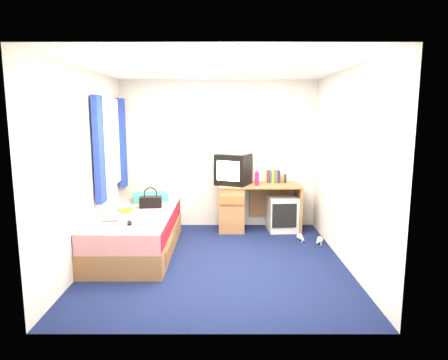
{
  "coord_description": "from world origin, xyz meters",
  "views": [
    {
      "loc": [
        0.09,
        -4.85,
        1.86
      ],
      "look_at": [
        0.09,
        0.7,
        0.94
      ],
      "focal_mm": 32.0,
      "sensor_mm": 36.0,
      "label": 1
    }
  ],
  "objects_px": {
    "water_bottle": "(110,218)",
    "colour_swatch_fan": "(136,224)",
    "pink_water_bottle": "(257,179)",
    "handbag": "(151,201)",
    "storage_cube": "(282,213)",
    "crt_tv": "(233,169)",
    "bed": "(136,233)",
    "vcr": "(234,151)",
    "magazine": "(127,211)",
    "remote_control": "(130,223)",
    "picture_frame": "(285,178)",
    "white_heels": "(310,240)",
    "desk": "(242,205)",
    "aerosol_can": "(249,177)",
    "pillow": "(150,197)",
    "towel": "(142,215)"
  },
  "relations": [
    {
      "from": "desk",
      "to": "towel",
      "type": "bearing_deg",
      "value": -134.85
    },
    {
      "from": "storage_cube",
      "to": "handbag",
      "type": "distance_m",
      "value": 2.12
    },
    {
      "from": "aerosol_can",
      "to": "handbag",
      "type": "distance_m",
      "value": 1.65
    },
    {
      "from": "handbag",
      "to": "towel",
      "type": "xyz_separation_m",
      "value": [
        0.01,
        -0.63,
        -0.04
      ]
    },
    {
      "from": "water_bottle",
      "to": "white_heels",
      "type": "height_order",
      "value": "water_bottle"
    },
    {
      "from": "water_bottle",
      "to": "colour_swatch_fan",
      "type": "xyz_separation_m",
      "value": [
        0.35,
        -0.14,
        -0.03
      ]
    },
    {
      "from": "storage_cube",
      "to": "crt_tv",
      "type": "bearing_deg",
      "value": 172.27
    },
    {
      "from": "desk",
      "to": "colour_swatch_fan",
      "type": "distance_m",
      "value": 2.11
    },
    {
      "from": "crt_tv",
      "to": "colour_swatch_fan",
      "type": "distance_m",
      "value": 2.06
    },
    {
      "from": "pink_water_bottle",
      "to": "handbag",
      "type": "height_order",
      "value": "pink_water_bottle"
    },
    {
      "from": "pillow",
      "to": "water_bottle",
      "type": "xyz_separation_m",
      "value": [
        -0.29,
        -1.16,
        -0.02
      ]
    },
    {
      "from": "pillow",
      "to": "storage_cube",
      "type": "height_order",
      "value": "pillow"
    },
    {
      "from": "towel",
      "to": "handbag",
      "type": "bearing_deg",
      "value": 90.76
    },
    {
      "from": "crt_tv",
      "to": "white_heels",
      "type": "distance_m",
      "value": 1.61
    },
    {
      "from": "picture_frame",
      "to": "desk",
      "type": "bearing_deg",
      "value": -150.2
    },
    {
      "from": "pillow",
      "to": "handbag",
      "type": "xyz_separation_m",
      "value": [
        0.09,
        -0.42,
        0.03
      ]
    },
    {
      "from": "crt_tv",
      "to": "pink_water_bottle",
      "type": "bearing_deg",
      "value": 3.71
    },
    {
      "from": "pillow",
      "to": "remote_control",
      "type": "height_order",
      "value": "pillow"
    },
    {
      "from": "water_bottle",
      "to": "colour_swatch_fan",
      "type": "bearing_deg",
      "value": -21.5
    },
    {
      "from": "pillow",
      "to": "white_heels",
      "type": "height_order",
      "value": "pillow"
    },
    {
      "from": "vcr",
      "to": "colour_swatch_fan",
      "type": "distance_m",
      "value": 2.14
    },
    {
      "from": "water_bottle",
      "to": "white_heels",
      "type": "xyz_separation_m",
      "value": [
        2.68,
        0.78,
        -0.54
      ]
    },
    {
      "from": "picture_frame",
      "to": "white_heels",
      "type": "bearing_deg",
      "value": -55.71
    },
    {
      "from": "handbag",
      "to": "vcr",
      "type": "bearing_deg",
      "value": 23.86
    },
    {
      "from": "colour_swatch_fan",
      "to": "remote_control",
      "type": "relative_size",
      "value": 1.38
    },
    {
      "from": "vcr",
      "to": "magazine",
      "type": "xyz_separation_m",
      "value": [
        -1.48,
        -0.94,
        -0.73
      ]
    },
    {
      "from": "picture_frame",
      "to": "storage_cube",
      "type": "bearing_deg",
      "value": -90.35
    },
    {
      "from": "magazine",
      "to": "white_heels",
      "type": "relative_size",
      "value": 0.75
    },
    {
      "from": "colour_swatch_fan",
      "to": "desk",
      "type": "bearing_deg",
      "value": 49.46
    },
    {
      "from": "pink_water_bottle",
      "to": "magazine",
      "type": "height_order",
      "value": "pink_water_bottle"
    },
    {
      "from": "picture_frame",
      "to": "magazine",
      "type": "xyz_separation_m",
      "value": [
        -2.33,
        -1.1,
        -0.27
      ]
    },
    {
      "from": "pink_water_bottle",
      "to": "white_heels",
      "type": "bearing_deg",
      "value": -36.45
    },
    {
      "from": "remote_control",
      "to": "pillow",
      "type": "bearing_deg",
      "value": 76.85
    },
    {
      "from": "pillow",
      "to": "storage_cube",
      "type": "xyz_separation_m",
      "value": [
        2.07,
        0.25,
        -0.32
      ]
    },
    {
      "from": "handbag",
      "to": "crt_tv",
      "type": "bearing_deg",
      "value": 23.75
    },
    {
      "from": "vcr",
      "to": "pink_water_bottle",
      "type": "height_order",
      "value": "vcr"
    },
    {
      "from": "magazine",
      "to": "colour_swatch_fan",
      "type": "relative_size",
      "value": 1.27
    },
    {
      "from": "picture_frame",
      "to": "colour_swatch_fan",
      "type": "xyz_separation_m",
      "value": [
        -2.07,
        -1.76,
        -0.27
      ]
    },
    {
      "from": "aerosol_can",
      "to": "remote_control",
      "type": "height_order",
      "value": "aerosol_can"
    },
    {
      "from": "bed",
      "to": "pink_water_bottle",
      "type": "height_order",
      "value": "pink_water_bottle"
    },
    {
      "from": "storage_cube",
      "to": "remote_control",
      "type": "relative_size",
      "value": 3.49
    },
    {
      "from": "pillow",
      "to": "crt_tv",
      "type": "bearing_deg",
      "value": 12.85
    },
    {
      "from": "vcr",
      "to": "picture_frame",
      "type": "relative_size",
      "value": 3.1
    },
    {
      "from": "pillow",
      "to": "picture_frame",
      "type": "height_order",
      "value": "picture_frame"
    },
    {
      "from": "aerosol_can",
      "to": "pink_water_bottle",
      "type": "bearing_deg",
      "value": -57.11
    },
    {
      "from": "white_heels",
      "to": "water_bottle",
      "type": "bearing_deg",
      "value": -163.75
    },
    {
      "from": "water_bottle",
      "to": "pink_water_bottle",
      "type": "bearing_deg",
      "value": 34.43
    },
    {
      "from": "picture_frame",
      "to": "magazine",
      "type": "relative_size",
      "value": 0.5
    },
    {
      "from": "desk",
      "to": "bed",
      "type": "bearing_deg",
      "value": -144.57
    },
    {
      "from": "towel",
      "to": "remote_control",
      "type": "distance_m",
      "value": 0.27
    }
  ]
}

